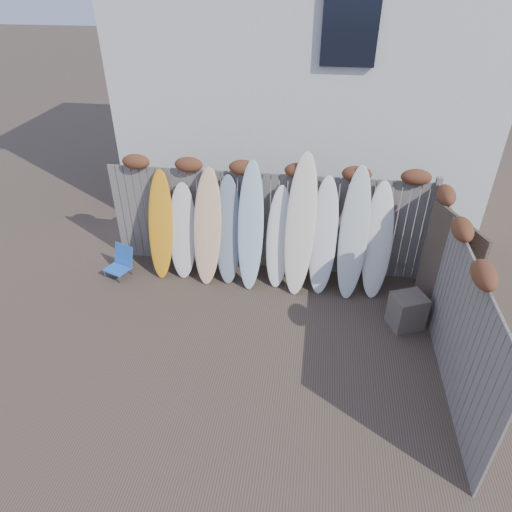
# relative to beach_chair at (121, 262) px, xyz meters

# --- Properties ---
(ground) EXTENTS (80.00, 80.00, 0.00)m
(ground) POSITION_rel_beach_chair_xyz_m (2.75, -1.73, -0.27)
(ground) COLOR #493A2D
(back_fence) EXTENTS (6.05, 0.28, 2.24)m
(back_fence) POSITION_rel_beach_chair_xyz_m (2.81, 0.66, 0.91)
(back_fence) COLOR slate
(back_fence) RESTS_ON ground
(right_fence) EXTENTS (0.28, 4.40, 2.24)m
(right_fence) POSITION_rel_beach_chair_xyz_m (5.74, -1.48, 0.87)
(right_fence) COLOR slate
(right_fence) RESTS_ON ground
(house) EXTENTS (8.50, 5.50, 6.33)m
(house) POSITION_rel_beach_chair_xyz_m (3.25, 4.77, 2.93)
(house) COLOR silver
(house) RESTS_ON ground
(beach_chair) EXTENTS (0.58, 0.60, 0.58)m
(beach_chair) POSITION_rel_beach_chair_xyz_m (0.00, 0.00, 0.00)
(beach_chair) COLOR blue
(beach_chair) RESTS_ON ground
(wooden_crate) EXTENTS (0.65, 0.61, 0.61)m
(wooden_crate) POSITION_rel_beach_chair_xyz_m (5.33, -0.78, 0.03)
(wooden_crate) COLOR #4C3F39
(wooden_crate) RESTS_ON ground
(lattice_panel) EXTENTS (0.54, 1.28, 2.03)m
(lattice_panel) POSITION_rel_beach_chair_xyz_m (5.82, -0.68, 0.74)
(lattice_panel) COLOR brown
(lattice_panel) RESTS_ON ground
(surfboard_0) EXTENTS (0.50, 0.73, 2.02)m
(surfboard_0) POSITION_rel_beach_chair_xyz_m (0.81, 0.26, 0.74)
(surfboard_0) COLOR orange
(surfboard_0) RESTS_ON ground
(surfboard_1) EXTENTS (0.57, 0.68, 1.79)m
(surfboard_1) POSITION_rel_beach_chair_xyz_m (1.23, 0.29, 0.62)
(surfboard_1) COLOR silver
(surfboard_1) RESTS_ON ground
(surfboard_2) EXTENTS (0.55, 0.77, 2.13)m
(surfboard_2) POSITION_rel_beach_chair_xyz_m (1.73, 0.21, 0.79)
(surfboard_2) COLOR #EEA086
(surfboard_2) RESTS_ON ground
(surfboard_3) EXTENTS (0.55, 0.75, 1.99)m
(surfboard_3) POSITION_rel_beach_chair_xyz_m (2.11, 0.26, 0.72)
(surfboard_3) COLOR gray
(surfboard_3) RESTS_ON ground
(surfboard_4) EXTENTS (0.50, 0.82, 2.30)m
(surfboard_4) POSITION_rel_beach_chair_xyz_m (2.55, 0.19, 0.88)
(surfboard_4) COLOR #A1C5CC
(surfboard_4) RESTS_ON ground
(surfboard_5) EXTENTS (0.49, 0.69, 1.86)m
(surfboard_5) POSITION_rel_beach_chair_xyz_m (3.06, 0.25, 0.66)
(surfboard_5) COLOR white
(surfboard_5) RESTS_ON ground
(surfboard_6) EXTENTS (0.62, 0.92, 2.49)m
(surfboard_6) POSITION_rel_beach_chair_xyz_m (3.44, 0.18, 0.98)
(surfboard_6) COLOR #F5E8CD
(surfboard_6) RESTS_ON ground
(surfboard_7) EXTENTS (0.53, 0.76, 2.09)m
(surfboard_7) POSITION_rel_beach_chair_xyz_m (3.86, 0.21, 0.77)
(surfboard_7) COLOR silver
(surfboard_7) RESTS_ON ground
(surfboard_8) EXTENTS (0.57, 0.85, 2.32)m
(surfboard_8) POSITION_rel_beach_chair_xyz_m (4.39, 0.17, 0.89)
(surfboard_8) COLOR silver
(surfboard_8) RESTS_ON ground
(surfboard_9) EXTENTS (0.51, 0.73, 2.06)m
(surfboard_9) POSITION_rel_beach_chair_xyz_m (4.82, 0.21, 0.76)
(surfboard_9) COLOR silver
(surfboard_9) RESTS_ON ground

